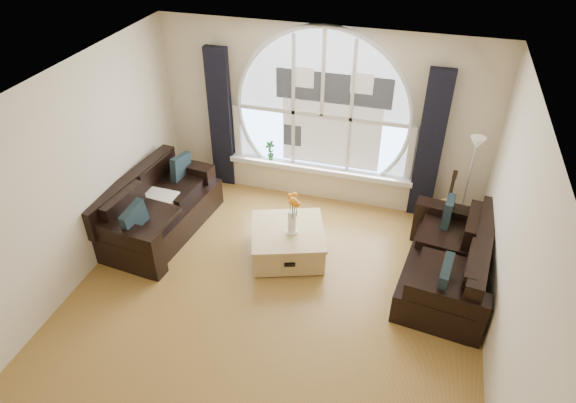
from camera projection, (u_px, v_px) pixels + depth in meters
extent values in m
cube|color=brown|center=(267.00, 313.00, 6.14)|extent=(5.00, 5.50, 0.01)
cube|color=silver|center=(260.00, 107.00, 4.59)|extent=(5.00, 5.50, 0.01)
cube|color=beige|center=(323.00, 117.00, 7.53)|extent=(5.00, 0.01, 2.70)
cube|color=beige|center=(63.00, 189.00, 5.94)|extent=(0.01, 5.50, 2.70)
cube|color=beige|center=(514.00, 270.00, 4.79)|extent=(0.01, 5.50, 2.70)
cube|color=silver|center=(507.00, 176.00, 4.29)|extent=(0.92, 5.50, 0.72)
cube|color=silver|center=(323.00, 100.00, 7.35)|extent=(2.60, 0.06, 2.15)
cube|color=white|center=(319.00, 168.00, 7.93)|extent=(2.90, 0.22, 0.08)
cube|color=white|center=(322.00, 101.00, 7.33)|extent=(2.76, 0.08, 2.15)
cube|color=silver|center=(332.00, 110.00, 7.37)|extent=(1.70, 0.02, 1.50)
cube|color=black|center=(221.00, 119.00, 7.92)|extent=(0.35, 0.12, 2.30)
cube|color=black|center=(430.00, 147.00, 7.19)|extent=(0.35, 0.12, 2.30)
cube|color=black|center=(159.00, 207.00, 7.26)|extent=(1.18, 2.04, 0.86)
cube|color=black|center=(447.00, 259.00, 6.34)|extent=(1.17, 1.97, 0.83)
cube|color=tan|center=(288.00, 241.00, 6.89)|extent=(1.23, 1.23, 0.47)
cube|color=silver|center=(154.00, 203.00, 7.19)|extent=(0.57, 0.57, 0.10)
cube|color=white|center=(292.00, 209.00, 6.51)|extent=(0.24, 0.24, 0.70)
cube|color=#B2B2B2|center=(466.00, 189.00, 6.92)|extent=(0.24, 0.24, 1.60)
cube|color=brown|center=(449.00, 199.00, 7.21)|extent=(0.40, 0.30, 1.06)
imported|color=#1E6023|center=(270.00, 150.00, 8.00)|extent=(0.20, 0.17, 0.32)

